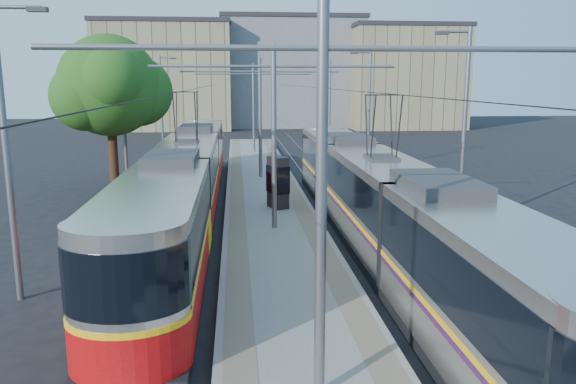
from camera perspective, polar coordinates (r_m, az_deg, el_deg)
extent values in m
plane|color=black|center=(14.71, 0.81, -12.74)|extent=(160.00, 160.00, 0.00)
cube|color=gray|center=(30.95, -2.53, 0.38)|extent=(4.00, 50.00, 0.30)
cube|color=gray|center=(30.88, -5.22, 0.62)|extent=(0.70, 50.00, 0.01)
cube|color=gray|center=(31.02, 0.14, 0.71)|extent=(0.70, 50.00, 0.01)
cube|color=gray|center=(31.07, -10.51, -0.01)|extent=(0.07, 70.00, 0.03)
cube|color=gray|center=(30.97, -7.86, 0.04)|extent=(0.07, 70.00, 0.03)
cube|color=gray|center=(31.24, 2.76, 0.23)|extent=(0.07, 70.00, 0.03)
cube|color=gray|center=(31.47, 5.34, 0.28)|extent=(0.07, 70.00, 0.03)
cube|color=black|center=(25.60, -10.00, -1.97)|extent=(2.30, 30.05, 0.40)
cube|color=#BCB6AC|center=(25.28, -10.13, 1.67)|extent=(2.40, 28.45, 2.90)
cube|color=black|center=(25.20, -10.17, 2.79)|extent=(2.43, 28.45, 1.30)
cube|color=#F1AE0C|center=(25.35, -10.10, 0.78)|extent=(2.43, 28.45, 0.12)
cube|color=#B90A0C|center=(25.44, -10.06, -0.33)|extent=(2.42, 28.45, 1.10)
cube|color=#2D2D30|center=(25.07, -10.25, 5.28)|extent=(1.68, 3.00, 0.30)
cube|color=black|center=(20.53, 9.18, -5.25)|extent=(2.30, 27.60, 0.40)
cube|color=#ADA89F|center=(20.13, 9.33, -0.74)|extent=(2.40, 26.00, 2.90)
cube|color=black|center=(20.03, 9.37, 0.66)|extent=(2.43, 26.00, 1.30)
cube|color=#FFB20D|center=(20.21, 9.29, -1.85)|extent=(2.43, 26.00, 0.12)
cube|color=#3D1447|center=(20.25, 9.28, -2.26)|extent=(2.43, 26.00, 0.10)
cube|color=#2D2D30|center=(19.86, 9.48, 3.78)|extent=(1.68, 3.00, 0.30)
cylinder|color=slate|center=(9.72, 3.38, -1.74)|extent=(0.20, 0.20, 7.00)
cylinder|color=slate|center=(9.48, 3.58, 14.37)|extent=(9.20, 0.10, 0.10)
cylinder|color=slate|center=(21.52, -1.43, 5.43)|extent=(0.20, 0.20, 7.00)
cylinder|color=slate|center=(21.41, -1.47, 12.64)|extent=(9.20, 0.10, 0.10)
cylinder|color=slate|center=(33.46, -2.84, 7.50)|extent=(0.20, 0.20, 7.00)
cylinder|color=slate|center=(33.39, -2.89, 12.13)|extent=(9.20, 0.10, 0.10)
cylinder|color=slate|center=(45.43, -3.51, 8.48)|extent=(0.20, 0.20, 7.00)
cylinder|color=slate|center=(45.38, -3.55, 11.89)|extent=(9.20, 0.10, 0.10)
cylinder|color=black|center=(30.44, -9.52, 10.29)|extent=(0.02, 70.00, 0.02)
cylinder|color=black|center=(30.78, 4.20, 10.42)|extent=(0.02, 70.00, 0.02)
cylinder|color=slate|center=(16.63, -26.66, 3.21)|extent=(0.18, 0.18, 8.00)
cube|color=#2D2D30|center=(16.23, -24.10, 16.57)|extent=(0.50, 0.22, 0.12)
cylinder|color=slate|center=(32.00, -16.34, 7.25)|extent=(0.18, 0.18, 8.00)
cube|color=#2D2D30|center=(31.80, -14.71, 14.09)|extent=(0.50, 0.22, 0.12)
cylinder|color=slate|center=(47.79, -12.72, 8.61)|extent=(0.18, 0.18, 8.00)
cube|color=#2D2D30|center=(47.65, -11.58, 13.16)|extent=(0.50, 0.22, 0.12)
cylinder|color=slate|center=(23.24, 17.45, 5.85)|extent=(0.18, 0.18, 8.00)
cube|color=#2D2D30|center=(22.82, 15.38, 15.31)|extent=(0.50, 0.22, 0.12)
cylinder|color=slate|center=(38.46, 8.24, 8.19)|extent=(0.18, 0.18, 8.00)
cube|color=#2D2D30|center=(38.21, 6.75, 13.83)|extent=(0.50, 0.22, 0.12)
cylinder|color=slate|center=(54.14, 4.26, 9.13)|extent=(0.18, 0.18, 8.00)
cube|color=#2D2D30|center=(53.96, 3.14, 13.12)|extent=(0.50, 0.22, 0.12)
cube|color=black|center=(25.32, -1.03, 0.99)|extent=(0.98, 1.18, 2.34)
cube|color=black|center=(25.30, -1.04, 1.33)|extent=(1.03, 1.23, 1.22)
cylinder|color=#382314|center=(31.03, -17.28, 2.87)|extent=(0.48, 0.48, 3.46)
sphere|color=#1C4814|center=(30.74, -17.71, 10.26)|extent=(5.19, 5.19, 5.19)
sphere|color=#1C4814|center=(31.35, -14.99, 9.82)|extent=(3.68, 3.68, 3.68)
cube|color=gray|center=(73.86, -12.19, 11.26)|extent=(16.00, 12.00, 12.63)
cube|color=#262328|center=(74.18, -12.41, 16.34)|extent=(16.32, 12.24, 0.50)
cube|color=gray|center=(77.72, 0.20, 11.86)|extent=(18.00, 14.00, 13.60)
cube|color=#262328|center=(78.11, 0.20, 17.03)|extent=(18.36, 14.28, 0.50)
cube|color=gray|center=(74.51, 11.65, 11.17)|extent=(14.00, 10.00, 12.32)
cube|color=#262328|center=(74.80, 11.85, 16.08)|extent=(14.28, 10.20, 0.50)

